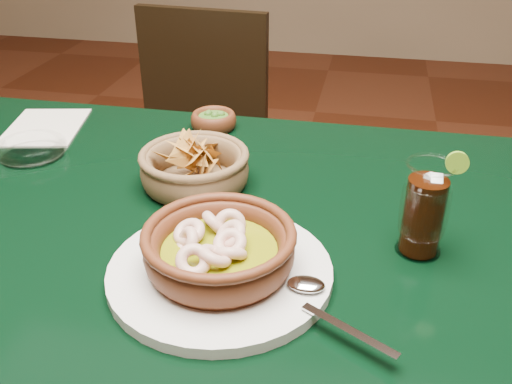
% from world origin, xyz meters
% --- Properties ---
extents(dining_table, '(1.20, 0.80, 0.75)m').
position_xyz_m(dining_table, '(0.00, 0.00, 0.65)').
color(dining_table, black).
rests_on(dining_table, ground).
extents(dining_chair, '(0.44, 0.44, 0.88)m').
position_xyz_m(dining_chair, '(-0.20, 0.71, 0.48)').
color(dining_chair, black).
rests_on(dining_chair, ground).
extents(shrimp_plate, '(0.38, 0.30, 0.08)m').
position_xyz_m(shrimp_plate, '(0.12, -0.15, 0.78)').
color(shrimp_plate, silver).
rests_on(shrimp_plate, dining_table).
extents(chip_basket, '(0.22, 0.22, 0.12)m').
position_xyz_m(chip_basket, '(0.01, 0.09, 0.78)').
color(chip_basket, brown).
rests_on(chip_basket, dining_table).
extents(guacamole_ramekin, '(0.11, 0.11, 0.04)m').
position_xyz_m(guacamole_ramekin, '(-0.02, 0.33, 0.77)').
color(guacamole_ramekin, '#4C2211').
rests_on(guacamole_ramekin, dining_table).
extents(cola_drink, '(0.14, 0.14, 0.16)m').
position_xyz_m(cola_drink, '(0.38, -0.03, 0.82)').
color(cola_drink, white).
rests_on(cola_drink, dining_table).
extents(glass_ashtray, '(0.14, 0.14, 0.03)m').
position_xyz_m(glass_ashtray, '(-0.32, 0.13, 0.77)').
color(glass_ashtray, white).
rests_on(glass_ashtray, dining_table).
extents(paper_menu, '(0.18, 0.22, 0.00)m').
position_xyz_m(paper_menu, '(-0.36, 0.25, 0.75)').
color(paper_menu, beige).
rests_on(paper_menu, dining_table).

